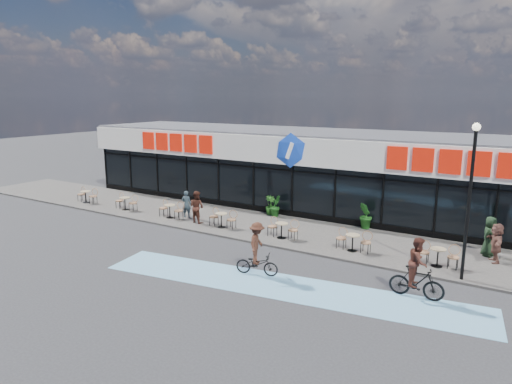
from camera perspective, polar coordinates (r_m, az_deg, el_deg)
ground at (r=19.84m, az=-4.81°, el=-7.78°), size 120.00×120.00×0.00m
sidewalk at (r=23.41m, az=1.72°, el=-4.49°), size 44.00×5.00×0.10m
bike_lane at (r=16.67m, az=3.45°, el=-11.71°), size 14.17×4.13×0.01m
building at (r=27.64m, az=7.35°, el=2.84°), size 30.60×6.57×4.75m
lamp_post at (r=17.70m, az=25.20°, el=0.22°), size 0.28×0.28×5.68m
bistro_set_0 at (r=30.47m, az=-20.37°, el=-0.37°), size 1.54×0.62×0.90m
bistro_set_1 at (r=27.86m, az=-15.92°, el=-1.19°), size 1.54×0.62×0.90m
bistro_set_2 at (r=25.47m, az=-10.59°, el=-2.15°), size 1.54×0.62×0.90m
bistro_set_3 at (r=23.34m, az=-4.22°, el=-3.28°), size 1.54×0.62×0.90m
bistro_set_4 at (r=21.58m, az=3.33°, el=-4.56°), size 1.54×0.62×0.90m
bistro_set_5 at (r=20.25m, az=12.07°, el=-5.93°), size 1.54×0.62×0.90m
bistro_set_6 at (r=19.47m, az=21.82°, el=-7.29°), size 1.54×0.62×0.90m
potted_plant_left at (r=25.27m, az=2.44°, el=-1.77°), size 0.62×0.72×1.17m
potted_plant_mid at (r=25.66m, az=1.81°, el=-1.66°), size 0.80×0.80×1.07m
potted_plant_right at (r=23.51m, az=13.58°, el=-2.91°), size 0.84×0.92×1.37m
patron_left at (r=25.29m, az=-8.68°, el=-1.50°), size 0.63×0.50×1.50m
patron_right at (r=24.16m, az=-7.42°, el=-1.85°), size 0.87×0.70×1.70m
pedestrian_a at (r=20.76m, az=27.82°, el=-5.64°), size 0.91×1.57×1.62m
pedestrian_b at (r=21.40m, az=27.15°, el=-4.95°), size 0.83×0.98×1.70m
cyclist_a at (r=17.36m, az=0.12°, el=-7.57°), size 1.74×1.16×2.06m
cyclist_b at (r=16.39m, az=19.51°, el=-9.53°), size 1.83×0.83×2.12m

